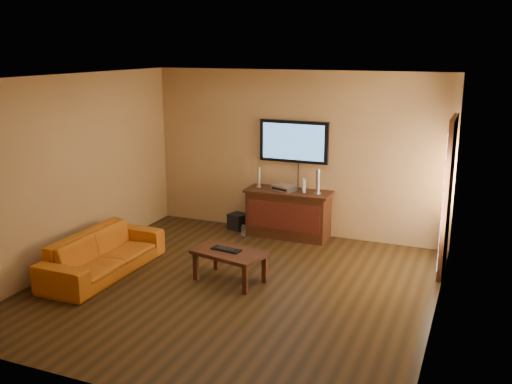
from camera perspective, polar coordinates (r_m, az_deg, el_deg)
The scene contains 14 objects.
ground_plane at distance 7.56m, azimuth -2.23°, elevation -9.52°, with size 5.00×5.00×0.00m, color black.
room_walls at distance 7.61m, azimuth -0.40°, elevation 3.97°, with size 5.00×5.00×5.00m.
french_door at distance 8.24m, azimuth 18.59°, elevation -0.52°, with size 0.07×1.02×2.22m.
media_console at distance 9.38m, azimuth 3.23°, elevation -2.16°, with size 1.40×0.54×0.78m.
television at distance 9.33m, azimuth 3.79°, elevation 5.05°, with size 1.16×0.08×0.69m.
coffee_table at distance 7.63m, azimuth -2.64°, elevation -6.36°, with size 1.04×0.75×0.42m.
sofa at distance 8.15m, azimuth -15.06°, elevation -5.33°, with size 1.96×0.57×0.77m, color #BC6014.
speaker_left at distance 9.47m, azimuth 0.29°, elevation 1.42°, with size 0.09×0.09×0.34m.
speaker_right at distance 9.08m, azimuth 6.21°, elevation 0.96°, with size 0.11×0.11×0.40m.
av_receiver at distance 9.29m, azimuth 2.84°, elevation 0.42°, with size 0.36×0.26×0.08m, color silver.
game_console at distance 9.19m, azimuth 4.81°, elevation 0.63°, with size 0.04×0.15×0.20m, color white.
subwoofer at distance 9.83m, azimuth -1.83°, elevation -2.95°, with size 0.27×0.27×0.27m, color black.
bottle at distance 9.42m, azimuth -1.27°, elevation -3.94°, with size 0.08×0.08×0.22m.
keyboard at distance 7.65m, azimuth -3.00°, elevation -5.74°, with size 0.42×0.20×0.02m.
Camera 1 is at (2.90, -6.28, 3.07)m, focal length 40.00 mm.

